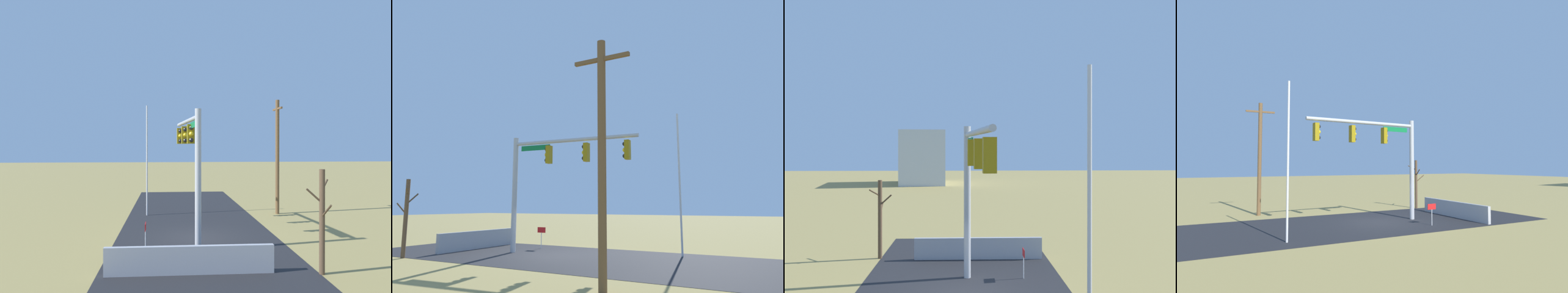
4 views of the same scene
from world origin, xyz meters
The scene contains 7 objects.
sidewalk_corner centered at (3.34, -0.14, 0.00)m, with size 6.00×6.00×0.01m, color #B7B5AD.
retaining_fence centered at (5.26, -0.67, 0.52)m, with size 0.20×6.09×1.03m, color #A8A8AD.
signal_mast centered at (0.15, -0.34, 4.48)m, with size 7.20×0.91×6.24m.
flagpole centered at (-6.09, -2.82, 3.62)m, with size 0.10×0.10×7.23m, color silver.
bare_tree centered at (5.58, 4.06, 1.95)m, with size 1.27×1.02×3.78m.
open_sign centered at (2.13, -2.44, 0.91)m, with size 0.56×0.04×1.22m.
distant_building centered at (47.55, 6.45, 3.81)m, with size 9.72×6.23×7.62m, color silver.
Camera 3 is at (-15.69, -0.10, 5.44)m, focal length 40.30 mm.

